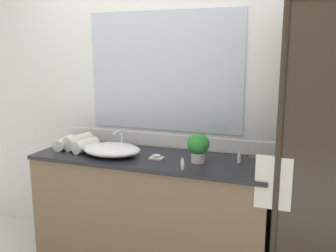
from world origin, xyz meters
The scene contains 12 objects.
wall_back_with_mirror centered at (0.00, 0.34, 1.30)m, with size 4.40×0.06×2.60m.
vanity_cabinet centered at (0.00, 0.01, 0.45)m, with size 1.80×0.58×0.90m.
shower_enclosure centered at (1.27, -0.19, 1.02)m, with size 1.20×0.59×2.00m.
sink_basin centered at (-0.29, -0.06, 0.94)m, with size 0.46×0.34×0.09m, color white.
faucet centered at (-0.29, 0.10, 0.96)m, with size 0.17×0.16×0.17m.
potted_plant centered at (0.38, -0.01, 1.02)m, with size 0.16×0.16×0.21m.
soap_dish centered at (0.07, -0.03, 0.91)m, with size 0.10×0.07×0.04m.
amenity_bottle_conditioner centered at (0.33, -0.21, 0.94)m, with size 0.03×0.03×0.08m.
amenity_bottle_lotion centered at (0.67, 0.08, 0.93)m, with size 0.03×0.03×0.07m.
rolled_towel_near_edge centered at (-0.76, 0.00, 0.95)m, with size 0.09×0.09×0.24m, color silver.
rolled_towel_middle centered at (-0.65, 0.04, 0.96)m, with size 0.12×0.12×0.25m, color silver.
rolled_towel_far_edge centered at (-0.54, -0.03, 0.95)m, with size 0.10×0.10×0.22m, color silver.
Camera 1 is at (1.05, -2.49, 1.68)m, focal length 39.33 mm.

